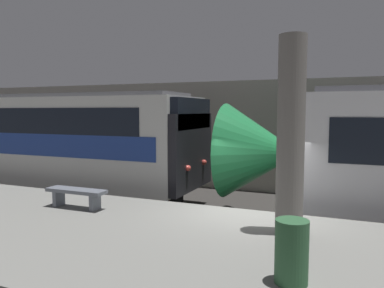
{
  "coord_description": "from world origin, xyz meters",
  "views": [
    {
      "loc": [
        2.0,
        -8.31,
        3.26
      ],
      "look_at": [
        -1.83,
        1.01,
        2.36
      ],
      "focal_mm": 35.0,
      "sensor_mm": 36.0,
      "label": 1
    }
  ],
  "objects": [
    {
      "name": "support_pillar_near",
      "position": [
        1.07,
        -1.28,
        2.81
      ],
      "size": [
        0.51,
        0.51,
        3.64
      ],
      "color": "slate",
      "rests_on": "platform"
    },
    {
      "name": "station_rear_barrier",
      "position": [
        0.0,
        6.48,
        2.23
      ],
      "size": [
        50.0,
        0.15,
        4.46
      ],
      "color": "#9E998E",
      "rests_on": "ground"
    },
    {
      "name": "platform",
      "position": [
        0.0,
        -2.47,
        0.49
      ],
      "size": [
        40.0,
        4.94,
        0.99
      ],
      "color": "slate",
      "rests_on": "ground"
    },
    {
      "name": "platform_bench",
      "position": [
        -3.77,
        -1.4,
        1.33
      ],
      "size": [
        1.5,
        0.4,
        0.45
      ],
      "color": "slate",
      "rests_on": "platform"
    },
    {
      "name": "trash_bin",
      "position": [
        1.4,
        -3.41,
        1.41
      ],
      "size": [
        0.44,
        0.44,
        0.85
      ],
      "color": "#2D5B38",
      "rests_on": "platform"
    },
    {
      "name": "ground_plane",
      "position": [
        0.0,
        0.0,
        0.0
      ],
      "size": [
        120.0,
        120.0,
        0.0
      ],
      "primitive_type": "plane",
      "color": "#33302D"
    }
  ]
}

